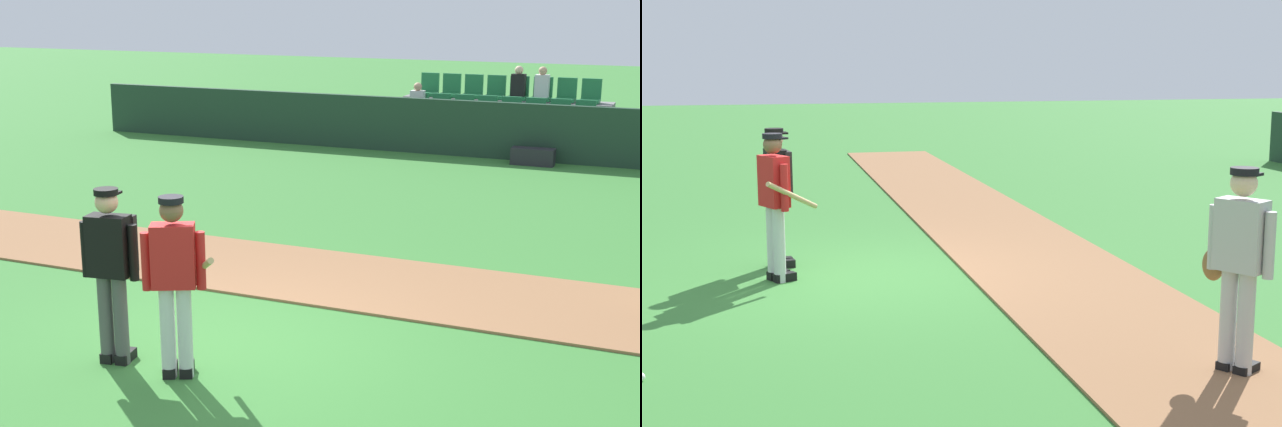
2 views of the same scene
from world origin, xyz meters
The scene contains 7 objects.
ground_plane centered at (0.00, 0.00, 0.00)m, with size 80.00×80.00×0.00m, color #387A33.
infield_dirt_path centered at (0.00, 2.54, 0.01)m, with size 28.00×2.13×0.03m, color #936642.
dugout_fence centered at (0.00, 11.80, 0.62)m, with size 20.00×0.16×1.25m, color #1E3828.
stadium_bleachers centered at (-0.01, 13.26, 0.50)m, with size 5.00×2.10×1.90m.
batter_red_jersey centered at (0.01, -0.79, 0.97)m, with size 0.74×0.70×1.76m.
umpire_home_plate centered at (-0.74, -0.74, 1.00)m, with size 0.58×0.35×1.76m.
equipment_bag centered at (1.11, 11.35, 0.18)m, with size 0.90×0.36×0.36m, color #232328.
Camera 1 is at (4.36, -7.37, 3.54)m, focal length 49.54 mm.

